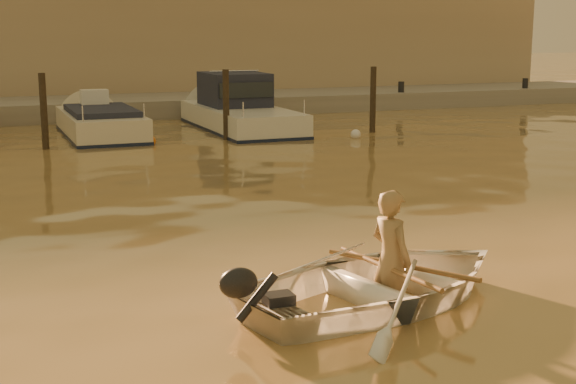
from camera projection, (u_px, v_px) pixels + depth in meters
name	position (u px, v px, depth m)	size (l,w,h in m)	color
ground_plane	(183.00, 321.00, 8.72)	(160.00, 160.00, 0.00)	olive
dinghy	(384.00, 282.00, 9.23)	(2.59, 3.62, 0.75)	white
person	(391.00, 259.00, 9.24)	(0.59, 0.39, 1.63)	olive
outboard_motor	(277.00, 306.00, 8.37)	(0.90, 0.40, 0.70)	black
oar_port	(400.00, 265.00, 9.34)	(0.06, 0.06, 2.10)	brown
oar_starboard	(387.00, 268.00, 9.23)	(0.06, 0.06, 2.10)	brown
moored_boat_3	(101.00, 128.00, 23.81)	(2.04, 5.91, 0.95)	beige
moored_boat_4	(241.00, 109.00, 25.32)	(2.30, 7.07, 1.75)	beige
piling_2	(44.00, 115.00, 21.03)	(0.18, 0.18, 2.20)	#2D2319
piling_3	(226.00, 108.00, 22.84)	(0.18, 0.18, 2.20)	#2D2319
piling_4	(373.00, 103.00, 24.54)	(0.18, 0.18, 2.20)	#2D2319
fender_d	(150.00, 141.00, 22.01)	(0.30, 0.30, 0.30)	#CC6418
fender_e	(356.00, 134.00, 23.38)	(0.30, 0.30, 0.30)	silver
quay	(31.00, 115.00, 28.27)	(52.00, 4.00, 1.00)	gray
waterfront_building	(18.00, 47.00, 32.83)	(46.00, 7.00, 4.80)	#9E8466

